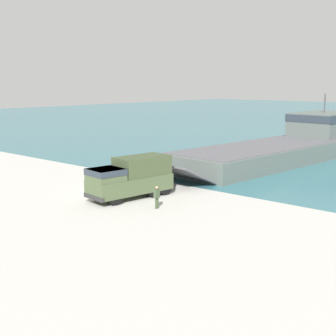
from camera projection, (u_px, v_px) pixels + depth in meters
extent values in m
plane|color=#B7B5AD|center=(103.00, 193.00, 37.88)|extent=(240.00, 240.00, 0.00)
cube|color=#56605B|center=(278.00, 152.00, 53.44)|extent=(10.81, 31.06, 1.95)
cube|color=#56565B|center=(278.00, 143.00, 53.25)|extent=(10.04, 29.79, 0.08)
cube|color=#56605B|center=(323.00, 124.00, 60.20)|extent=(6.58, 8.97, 3.07)
cube|color=#28333D|center=(324.00, 117.00, 60.04)|extent=(6.75, 9.07, 0.92)
cylinder|color=#3F3F42|center=(325.00, 103.00, 59.71)|extent=(0.16, 0.16, 2.40)
cube|color=#56565B|center=(171.00, 171.00, 41.56)|extent=(7.49, 4.55, 1.93)
cube|color=#475638|center=(130.00, 185.00, 36.05)|extent=(3.26, 7.06, 1.23)
cube|color=#475638|center=(106.00, 175.00, 34.40)|extent=(2.52, 2.59, 0.90)
cube|color=#28333D|center=(106.00, 172.00, 34.36)|extent=(2.60, 2.62, 0.45)
cube|color=#3C492E|center=(142.00, 166.00, 36.56)|extent=(2.83, 4.55, 1.48)
cube|color=#2D2D2D|center=(94.00, 197.00, 33.98)|extent=(2.44, 0.56, 0.32)
cylinder|color=black|center=(115.00, 196.00, 34.04)|extent=(0.58, 1.38, 1.34)
cylinder|color=black|center=(101.00, 191.00, 35.46)|extent=(0.58, 1.38, 1.34)
cylinder|color=black|center=(154.00, 189.00, 36.43)|extent=(0.58, 1.38, 1.34)
cylinder|color=black|center=(139.00, 185.00, 37.85)|extent=(0.58, 1.38, 1.34)
cylinder|color=black|center=(165.00, 187.00, 37.14)|extent=(0.58, 1.38, 1.34)
cylinder|color=black|center=(149.00, 183.00, 38.56)|extent=(0.58, 1.38, 1.34)
cylinder|color=#3D4C33|center=(156.00, 203.00, 33.03)|extent=(0.14, 0.14, 0.79)
cylinder|color=#3D4C33|center=(158.00, 203.00, 33.16)|extent=(0.14, 0.14, 0.79)
cube|color=#3D4C33|center=(157.00, 193.00, 32.97)|extent=(0.25, 0.45, 0.63)
sphere|color=tan|center=(157.00, 188.00, 32.89)|extent=(0.21, 0.21, 0.21)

